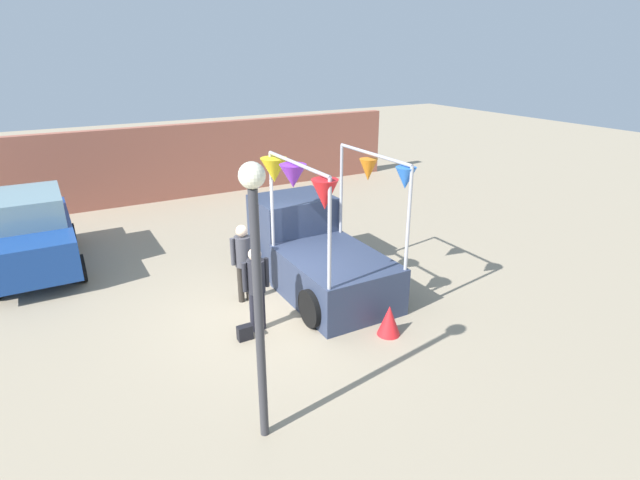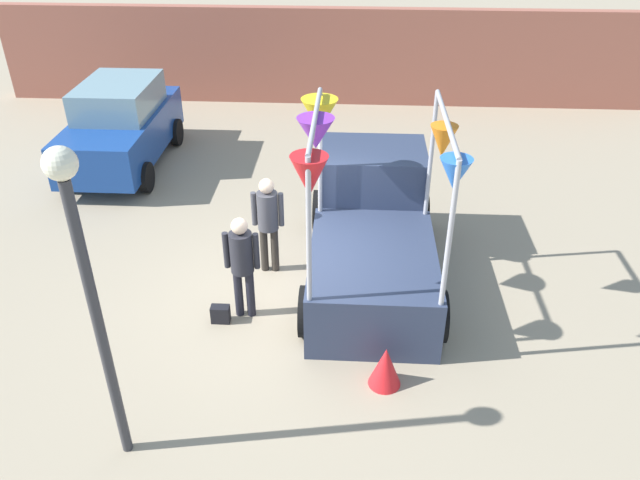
{
  "view_description": "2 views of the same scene",
  "coord_description": "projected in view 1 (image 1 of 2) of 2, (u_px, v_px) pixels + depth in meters",
  "views": [
    {
      "loc": [
        -3.72,
        -8.31,
        5.09
      ],
      "look_at": [
        0.76,
        -0.34,
        1.55
      ],
      "focal_mm": 28.0,
      "sensor_mm": 36.0,
      "label": 1
    },
    {
      "loc": [
        0.93,
        -7.95,
        6.04
      ],
      "look_at": [
        0.49,
        -0.46,
        1.4
      ],
      "focal_mm": 35.0,
      "sensor_mm": 36.0,
      "label": 2
    }
  ],
  "objects": [
    {
      "name": "person_vendor",
      "position": [
        243.0,
        256.0,
        10.37
      ],
      "size": [
        0.53,
        0.34,
        1.71
      ],
      "color": "#2D2823",
      "rests_on": "ground"
    },
    {
      "name": "handbag",
      "position": [
        245.0,
        333.0,
        9.26
      ],
      "size": [
        0.28,
        0.16,
        0.28
      ],
      "primitive_type": "cube",
      "color": "black",
      "rests_on": "ground"
    },
    {
      "name": "brick_boundary_wall",
      "position": [
        165.0,
        163.0,
        17.45
      ],
      "size": [
        18.0,
        0.36,
        2.6
      ],
      "primitive_type": "cube",
      "color": "#9E5947",
      "rests_on": "ground"
    },
    {
      "name": "vendor_truck",
      "position": [
        311.0,
        247.0,
        11.3
      ],
      "size": [
        2.35,
        4.11,
        3.1
      ],
      "color": "#2D3851",
      "rests_on": "ground"
    },
    {
      "name": "street_lamp",
      "position": [
        257.0,
        270.0,
        6.12
      ],
      "size": [
        0.32,
        0.32,
        3.88
      ],
      "color": "#333338",
      "rests_on": "ground"
    },
    {
      "name": "ground_plane",
      "position": [
        280.0,
        311.0,
        10.29
      ],
      "size": [
        60.0,
        60.0,
        0.0
      ],
      "primitive_type": "plane",
      "color": "gray"
    },
    {
      "name": "parked_car",
      "position": [
        33.0,
        232.0,
        11.96
      ],
      "size": [
        1.88,
        4.0,
        1.88
      ],
      "color": "navy",
      "rests_on": "ground"
    },
    {
      "name": "folded_kite_bundle_crimson",
      "position": [
        389.0,
        320.0,
        9.37
      ],
      "size": [
        0.52,
        0.52,
        0.6
      ],
      "primitive_type": "cone",
      "rotation": [
        0.0,
        0.0,
        2.95
      ],
      "color": "red",
      "rests_on": "ground"
    },
    {
      "name": "person_customer",
      "position": [
        256.0,
        281.0,
        9.26
      ],
      "size": [
        0.53,
        0.34,
        1.7
      ],
      "color": "black",
      "rests_on": "ground"
    }
  ]
}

